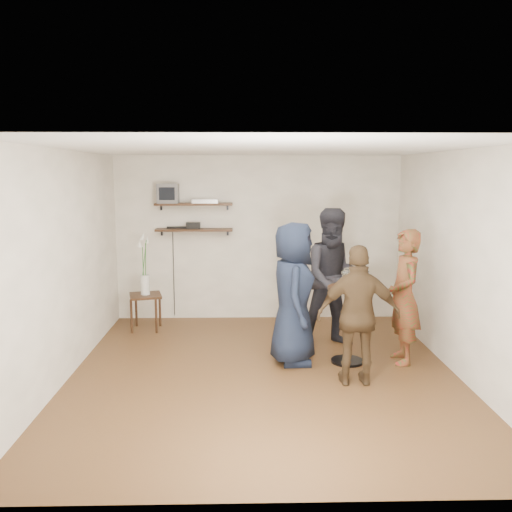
% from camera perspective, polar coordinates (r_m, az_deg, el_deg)
% --- Properties ---
extents(room, '(4.58, 5.08, 2.68)m').
position_cam_1_polar(room, '(6.15, 0.84, -0.95)').
color(room, '#442B15').
rests_on(room, ground).
extents(shelf_upper, '(1.20, 0.25, 0.04)m').
position_cam_1_polar(shelf_upper, '(8.48, -6.57, 5.44)').
color(shelf_upper, black).
rests_on(shelf_upper, room).
extents(shelf_lower, '(1.20, 0.25, 0.04)m').
position_cam_1_polar(shelf_lower, '(8.52, -6.52, 2.76)').
color(shelf_lower, black).
rests_on(shelf_lower, room).
extents(crt_monitor, '(0.32, 0.30, 0.30)m').
position_cam_1_polar(crt_monitor, '(8.52, -9.23, 6.53)').
color(crt_monitor, '#59595B').
rests_on(crt_monitor, shelf_upper).
extents(dvd_deck, '(0.40, 0.24, 0.06)m').
position_cam_1_polar(dvd_deck, '(8.47, -5.37, 5.78)').
color(dvd_deck, silver).
rests_on(dvd_deck, shelf_upper).
extents(radio, '(0.22, 0.10, 0.10)m').
position_cam_1_polar(radio, '(8.51, -6.62, 3.21)').
color(radio, black).
rests_on(radio, shelf_lower).
extents(power_strip, '(0.30, 0.05, 0.03)m').
position_cam_1_polar(power_strip, '(8.59, -8.36, 2.99)').
color(power_strip, black).
rests_on(power_strip, shelf_lower).
extents(side_table, '(0.55, 0.55, 0.54)m').
position_cam_1_polar(side_table, '(8.26, -11.55, -4.58)').
color(side_table, black).
rests_on(side_table, room).
extents(vase_lilies, '(0.19, 0.19, 0.95)m').
position_cam_1_polar(vase_lilies, '(8.18, -11.64, -1.94)').
color(vase_lilies, silver).
rests_on(vase_lilies, side_table).
extents(drinks_table, '(0.53, 0.53, 0.96)m').
position_cam_1_polar(drinks_table, '(6.79, 9.71, -6.04)').
color(drinks_table, black).
rests_on(drinks_table, room).
extents(wine_glass_fl, '(0.07, 0.07, 0.21)m').
position_cam_1_polar(wine_glass_fl, '(6.65, 9.37, -2.05)').
color(wine_glass_fl, silver).
rests_on(wine_glass_fl, drinks_table).
extents(wine_glass_fr, '(0.07, 0.07, 0.21)m').
position_cam_1_polar(wine_glass_fr, '(6.67, 10.52, -2.04)').
color(wine_glass_fr, silver).
rests_on(wine_glass_fr, drinks_table).
extents(wine_glass_bl, '(0.07, 0.07, 0.22)m').
position_cam_1_polar(wine_glass_bl, '(6.74, 9.54, -1.86)').
color(wine_glass_bl, silver).
rests_on(wine_glass_bl, drinks_table).
extents(wine_glass_br, '(0.07, 0.07, 0.22)m').
position_cam_1_polar(wine_glass_br, '(6.68, 10.01, -1.93)').
color(wine_glass_br, silver).
rests_on(wine_glass_br, drinks_table).
extents(person_plaid, '(0.40, 0.61, 1.66)m').
position_cam_1_polar(person_plaid, '(6.90, 15.34, -4.15)').
color(person_plaid, '#B2141C').
rests_on(person_plaid, room).
extents(person_dark, '(0.97, 0.79, 1.87)m').
position_cam_1_polar(person_dark, '(7.36, 8.29, -2.29)').
color(person_dark, black).
rests_on(person_dark, room).
extents(person_navy, '(0.58, 0.87, 1.75)m').
position_cam_1_polar(person_navy, '(6.65, 3.94, -3.96)').
color(person_navy, black).
rests_on(person_navy, room).
extents(person_brown, '(0.93, 0.42, 1.57)m').
position_cam_1_polar(person_brown, '(6.10, 10.75, -6.18)').
color(person_brown, '#422F1C').
rests_on(person_brown, room).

